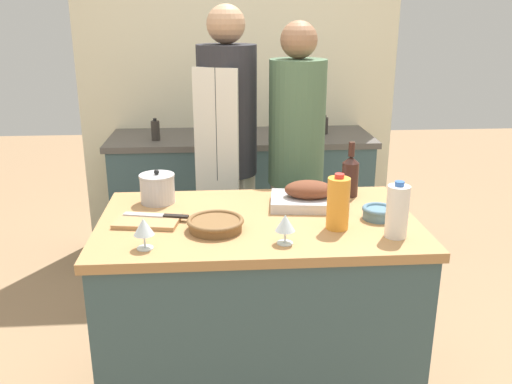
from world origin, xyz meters
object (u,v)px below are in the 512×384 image
(roasting_pan, at_px, (309,197))
(wine_glass_left, at_px, (144,227))
(stock_pot, at_px, (157,188))
(wicker_basket, at_px, (215,224))
(juice_jug, at_px, (338,203))
(milk_jug, at_px, (397,211))
(cutting_board, at_px, (148,221))
(condiment_bottle_short, at_px, (155,130))
(mixing_bowl, at_px, (378,212))
(wine_bottle_green, at_px, (350,175))
(condiment_bottle_extra, at_px, (204,125))
(person_cook_aproned, at_px, (228,149))
(wine_glass_right, at_px, (285,224))
(person_cook_guest, at_px, (296,160))
(condiment_bottle_tall, at_px, (324,125))
(knife_chef, at_px, (158,215))

(roasting_pan, distance_m, wine_glass_left, 0.80)
(stock_pot, bearing_deg, wicker_basket, -53.49)
(juice_jug, relative_size, milk_jug, 1.02)
(cutting_board, height_order, condiment_bottle_short, condiment_bottle_short)
(mixing_bowl, height_order, wine_bottle_green, wine_bottle_green)
(milk_jug, distance_m, condiment_bottle_extra, 1.91)
(milk_jug, xyz_separation_m, wine_glass_left, (-0.97, -0.04, -0.02))
(wicker_basket, xyz_separation_m, person_cook_aproned, (0.07, 0.98, 0.07))
(stock_pot, relative_size, wine_glass_right, 1.39)
(wine_bottle_green, bearing_deg, juice_jug, -109.98)
(wine_bottle_green, relative_size, person_cook_guest, 0.15)
(person_cook_guest, bearing_deg, roasting_pan, -101.09)
(roasting_pan, xyz_separation_m, milk_jug, (0.28, -0.37, 0.06))
(condiment_bottle_tall, distance_m, person_cook_aproned, 0.99)
(wine_glass_left, relative_size, condiment_bottle_tall, 0.91)
(condiment_bottle_tall, relative_size, person_cook_aproned, 0.07)
(knife_chef, height_order, condiment_bottle_short, condiment_bottle_short)
(condiment_bottle_extra, relative_size, person_cook_guest, 0.11)
(wine_glass_left, xyz_separation_m, condiment_bottle_short, (-0.13, 1.72, 0.01))
(cutting_board, height_order, person_cook_aproned, person_cook_aproned)
(wicker_basket, relative_size, mixing_bowl, 1.66)
(cutting_board, distance_m, knife_chef, 0.05)
(condiment_bottle_tall, distance_m, condiment_bottle_short, 1.17)
(milk_jug, distance_m, condiment_bottle_tall, 1.80)
(stock_pot, bearing_deg, wine_glass_left, -89.76)
(condiment_bottle_extra, xyz_separation_m, person_cook_aproned, (0.15, -0.64, -0.02))
(stock_pot, xyz_separation_m, person_cook_aproned, (0.34, 0.62, 0.02))
(knife_chef, bearing_deg, wine_glass_left, -94.21)
(cutting_board, xyz_separation_m, mixing_bowl, (0.98, -0.02, 0.02))
(juice_jug, relative_size, knife_chef, 0.83)
(knife_chef, xyz_separation_m, condiment_bottle_tall, (1.01, 1.55, 0.06))
(stock_pot, height_order, juice_jug, juice_jug)
(roasting_pan, relative_size, condiment_bottle_short, 2.46)
(person_cook_aproned, bearing_deg, condiment_bottle_extra, 127.45)
(wine_bottle_green, xyz_separation_m, wine_glass_right, (-0.38, -0.54, -0.02))
(wicker_basket, xyz_separation_m, condiment_bottle_tall, (0.77, 1.68, 0.05))
(juice_jug, xyz_separation_m, condiment_bottle_short, (-0.89, 1.57, -0.02))
(milk_jug, distance_m, wine_bottle_green, 0.51)
(knife_chef, xyz_separation_m, condiment_bottle_extra, (0.17, 1.49, 0.09))
(mixing_bowl, relative_size, person_cook_aproned, 0.08)
(condiment_bottle_extra, xyz_separation_m, person_cook_guest, (0.53, -0.72, -0.06))
(wine_glass_left, relative_size, person_cook_aproned, 0.07)
(milk_jug, bearing_deg, roasting_pan, 127.20)
(cutting_board, bearing_deg, stock_pot, 86.13)
(mixing_bowl, distance_m, milk_jug, 0.21)
(cutting_board, height_order, wine_bottle_green, wine_bottle_green)
(wicker_basket, relative_size, wine_bottle_green, 0.88)
(stock_pot, distance_m, person_cook_aproned, 0.71)
(mixing_bowl, distance_m, wine_glass_right, 0.49)
(knife_chef, height_order, person_cook_guest, person_cook_guest)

